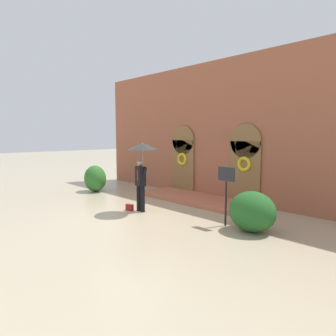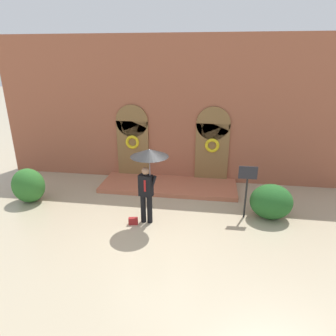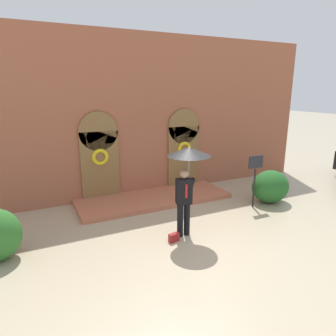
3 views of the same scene
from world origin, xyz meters
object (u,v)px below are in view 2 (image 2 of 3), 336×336
(person_with_umbrella, at_px, (149,164))
(shrub_right, at_px, (271,202))
(sign_post, at_px, (247,184))
(shrub_left, at_px, (28,186))
(handbag, at_px, (133,221))

(person_with_umbrella, bearing_deg, shrub_right, 12.96)
(sign_post, distance_m, shrub_right, 1.01)
(sign_post, bearing_deg, shrub_right, 7.12)
(sign_post, bearing_deg, person_with_umbrella, -165.46)
(person_with_umbrella, xyz_separation_m, shrub_right, (3.70, 0.85, -1.36))
(shrub_left, xyz_separation_m, shrub_right, (8.14, 0.09, -0.05))
(handbag, distance_m, shrub_right, 4.33)
(person_with_umbrella, height_order, shrub_right, person_with_umbrella)
(shrub_right, bearing_deg, sign_post, -172.88)
(sign_post, distance_m, shrub_left, 7.36)
(handbag, height_order, sign_post, sign_post)
(person_with_umbrella, xyz_separation_m, shrub_left, (-4.45, 0.76, -1.30))
(handbag, bearing_deg, shrub_right, 3.14)
(person_with_umbrella, distance_m, handbag, 1.88)
(person_with_umbrella, relative_size, shrub_right, 1.81)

